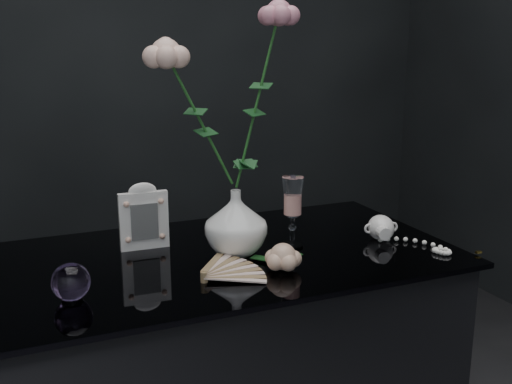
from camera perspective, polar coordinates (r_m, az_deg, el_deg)
name	(u,v)px	position (r m, az deg, el deg)	size (l,w,h in m)	color
vase	(236,222)	(1.36, -1.92, -2.89)	(0.14, 0.14, 0.15)	white
wine_glass	(293,212)	(1.41, 3.50, -1.94)	(0.05, 0.05, 0.17)	white
picture_frame	(144,216)	(1.42, -10.65, -2.26)	(0.12, 0.09, 0.16)	white
paperweight	(71,282)	(1.19, -17.22, -8.18)	(0.07, 0.07, 0.07)	#9A73BC
paper_fan	(204,276)	(1.23, -4.96, -7.97)	(0.25, 0.20, 0.03)	beige
loose_rose	(283,257)	(1.28, 2.58, -6.20)	(0.13, 0.18, 0.06)	#E2B192
pearl_jar	(381,227)	(1.51, 11.83, -3.24)	(0.22, 0.23, 0.06)	white
roses	(227,97)	(1.30, -2.78, 9.02)	(0.33, 0.11, 0.46)	#FFBEA9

